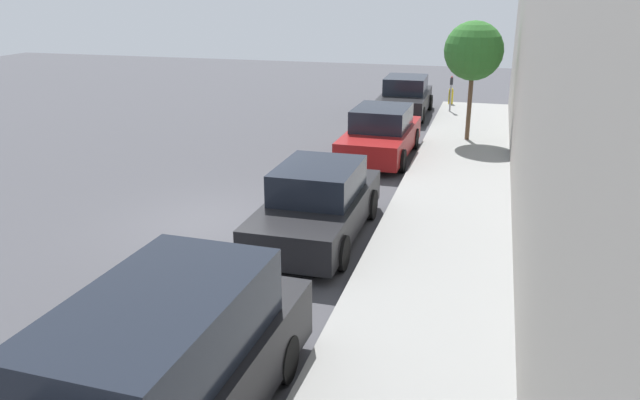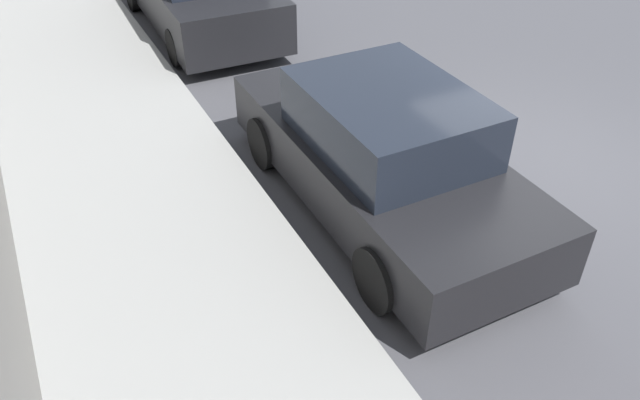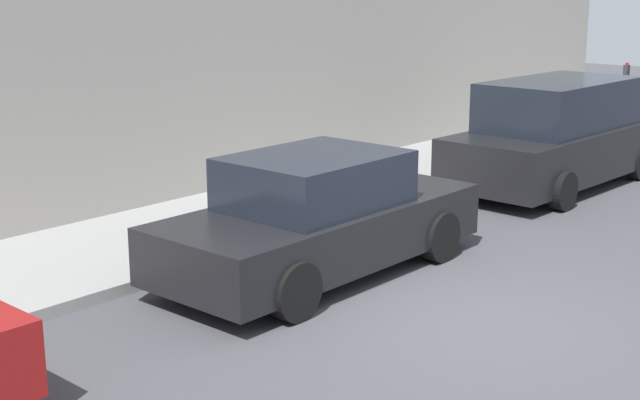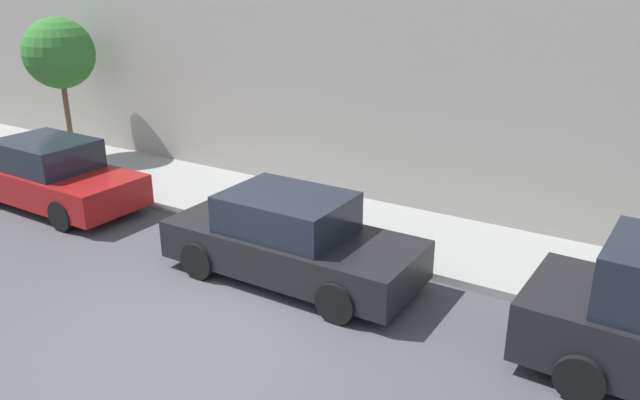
% 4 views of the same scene
% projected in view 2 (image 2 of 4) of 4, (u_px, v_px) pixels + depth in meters
% --- Properties ---
extents(ground_plane, '(60.00, 60.00, 0.00)m').
position_uv_depth(ground_plane, '(536.00, 163.00, 8.18)').
color(ground_plane, '#424247').
extents(sidewalk, '(2.75, 32.00, 0.15)m').
position_uv_depth(sidewalk, '(173.00, 276.00, 6.35)').
color(sidewalk, gray).
rests_on(sidewalk, ground_plane).
extents(parked_sedan_third, '(1.92, 4.51, 1.54)m').
position_uv_depth(parked_sedan_third, '(382.00, 154.00, 7.00)').
color(parked_sedan_third, black).
rests_on(parked_sedan_third, ground_plane).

